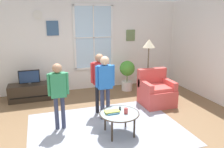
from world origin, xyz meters
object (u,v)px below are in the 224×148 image
at_px(remote_near_books, 120,109).
at_px(floor_lamp, 149,49).
at_px(armchair, 156,92).
at_px(person_green_shirt, 58,89).
at_px(cup, 126,111).
at_px(potted_plant_by_window, 127,72).
at_px(person_red_shirt, 100,77).
at_px(coffee_table, 119,114).
at_px(tv_stand, 31,92).
at_px(person_blue_shirt, 105,81).
at_px(television, 29,77).
at_px(book_stack, 112,112).

xyz_separation_m(remote_near_books, floor_lamp, (1.32, 1.44, 0.89)).
distance_m(armchair, person_green_shirt, 2.53).
bearing_deg(cup, potted_plant_by_window, 67.40).
relative_size(person_red_shirt, potted_plant_by_window, 1.54).
relative_size(person_green_shirt, potted_plant_by_window, 1.48).
bearing_deg(cup, person_red_shirt, 99.84).
relative_size(coffee_table, floor_lamp, 0.47).
bearing_deg(person_green_shirt, floor_lamp, 23.24).
distance_m(tv_stand, cup, 3.01).
relative_size(cup, person_blue_shirt, 0.08).
relative_size(remote_near_books, person_green_shirt, 0.11).
xyz_separation_m(armchair, person_red_shirt, (-1.47, -0.04, 0.53)).
xyz_separation_m(person_green_shirt, floor_lamp, (2.43, 1.04, 0.50)).
relative_size(remote_near_books, person_blue_shirt, 0.10).
xyz_separation_m(television, book_stack, (1.48, -2.36, -0.18)).
bearing_deg(floor_lamp, person_red_shirt, -159.53).
bearing_deg(person_red_shirt, television, 138.45).
bearing_deg(television, floor_lamp, -14.89).
height_order(remote_near_books, person_green_shirt, person_green_shirt).
xyz_separation_m(person_red_shirt, person_blue_shirt, (0.02, -0.35, 0.00)).
bearing_deg(person_green_shirt, coffee_table, -28.65).
bearing_deg(floor_lamp, tv_stand, 165.06).
xyz_separation_m(coffee_table, cup, (0.11, -0.05, 0.08)).
height_order(cup, person_red_shirt, person_red_shirt).
relative_size(coffee_table, cup, 7.13).
bearing_deg(person_blue_shirt, person_red_shirt, 92.65).
xyz_separation_m(armchair, potted_plant_by_window, (-0.28, 1.25, 0.22)).
bearing_deg(television, armchair, -23.59).
bearing_deg(book_stack, television, 122.17).
bearing_deg(floor_lamp, cup, -127.80).
xyz_separation_m(coffee_table, person_blue_shirt, (-0.07, 0.70, 0.46)).
distance_m(potted_plant_by_window, floor_lamp, 1.12).
xyz_separation_m(armchair, floor_lamp, (0.01, 0.51, 1.00)).
bearing_deg(potted_plant_by_window, cup, -112.60).
relative_size(person_green_shirt, floor_lamp, 0.83).
bearing_deg(remote_near_books, tv_stand, 126.89).
bearing_deg(armchair, person_blue_shirt, -164.70).
relative_size(tv_stand, armchair, 1.26).
height_order(coffee_table, floor_lamp, floor_lamp).
bearing_deg(television, tv_stand, 90.00).
bearing_deg(potted_plant_by_window, coffee_table, -115.28).
xyz_separation_m(cup, person_blue_shirt, (-0.18, 0.75, 0.38)).
bearing_deg(television, person_green_shirt, -72.61).
distance_m(cup, remote_near_books, 0.23).
bearing_deg(armchair, tv_stand, 156.36).
bearing_deg(person_blue_shirt, armchair, 15.30).
height_order(tv_stand, book_stack, book_stack).
height_order(armchair, coffee_table, armchair).
xyz_separation_m(book_stack, person_red_shirt, (0.04, 1.00, 0.41)).
distance_m(remote_near_books, person_red_shirt, 1.00).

